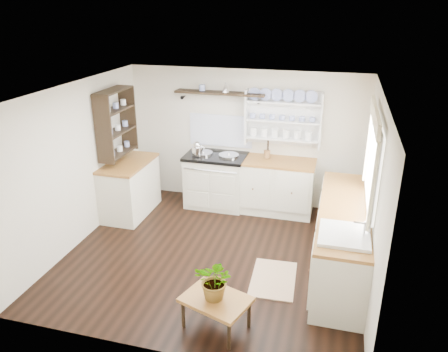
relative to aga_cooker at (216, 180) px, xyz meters
The scene contains 19 objects.
floor 1.69m from the aga_cooker, 75.07° to the right, with size 4.00×3.80×0.01m, color black.
wall_back 0.87m from the aga_cooker, 38.29° to the left, with size 4.00×0.02×2.30m, color beige.
wall_right 2.96m from the aga_cooker, 32.99° to the right, with size 0.02×3.80×2.30m, color beige.
wall_left 2.33m from the aga_cooker, 135.22° to the right, with size 0.02×3.80×2.30m, color beige.
ceiling 2.45m from the aga_cooker, 75.07° to the right, with size 4.00×3.80×0.01m, color white.
window 2.97m from the aga_cooker, 30.95° to the right, with size 0.08×1.55×1.22m.
aga_cooker is the anchor object (origin of this frame).
back_cabinets 1.02m from the aga_cooker, ahead, with size 1.27×0.63×0.90m.
right_cabinets 2.58m from the aga_cooker, 34.75° to the right, with size 0.62×2.43×0.90m.
belfast_sink 3.09m from the aga_cooker, 46.33° to the right, with size 0.55×0.60×0.45m.
left_cabinets 1.45m from the aga_cooker, 152.41° to the right, with size 0.62×1.13×0.90m.
plate_rack 1.55m from the aga_cooker, 15.37° to the left, with size 1.20×0.22×0.90m.
high_shelf 1.46m from the aga_cooker, 84.92° to the left, with size 1.50×0.29×0.16m.
left_shelving 1.91m from the aga_cooker, 154.77° to the right, with size 0.28×0.80×1.05m, color black.
kettle 0.65m from the aga_cooker, 156.86° to the right, with size 0.19×0.19×0.23m, color silver, non-canonical shape.
utensil_crock 0.99m from the aga_cooker, ahead, with size 0.11×0.11×0.12m, color brown.
center_table 3.09m from the aga_cooker, 73.85° to the right, with size 0.82×0.69×0.38m.
potted_plant 3.09m from the aga_cooker, 73.85° to the right, with size 0.41×0.36×0.46m, color #3F7233.
floor_rug 2.40m from the aga_cooker, 55.71° to the right, with size 0.55×0.85×0.02m, color #997359.
Camera 1 is at (1.52, -5.06, 3.31)m, focal length 35.00 mm.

